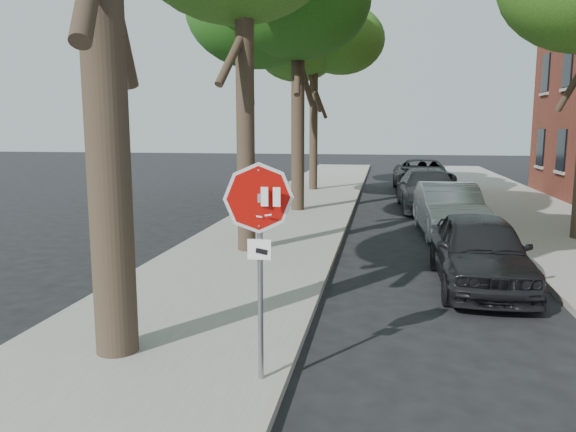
# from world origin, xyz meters

# --- Properties ---
(ground) EXTENTS (120.00, 120.00, 0.00)m
(ground) POSITION_xyz_m (0.00, 0.00, 0.00)
(ground) COLOR black
(ground) RESTS_ON ground
(sidewalk_left) EXTENTS (4.00, 55.00, 0.12)m
(sidewalk_left) POSITION_xyz_m (-2.50, 12.00, 0.06)
(sidewalk_left) COLOR gray
(sidewalk_left) RESTS_ON ground
(sidewalk_right) EXTENTS (4.00, 55.00, 0.12)m
(sidewalk_right) POSITION_xyz_m (6.00, 12.00, 0.06)
(sidewalk_right) COLOR gray
(sidewalk_right) RESTS_ON ground
(curb_left) EXTENTS (0.12, 55.00, 0.13)m
(curb_left) POSITION_xyz_m (-0.45, 12.00, 0.07)
(curb_left) COLOR #9E9384
(curb_left) RESTS_ON ground
(curb_right) EXTENTS (0.12, 55.00, 0.13)m
(curb_right) POSITION_xyz_m (3.95, 12.00, 0.07)
(curb_right) COLOR #9E9384
(curb_right) RESTS_ON ground
(stop_sign) EXTENTS (0.76, 0.34, 2.61)m
(stop_sign) POSITION_xyz_m (-0.70, -0.03, 1.95)
(stop_sign) COLOR gray
(stop_sign) RESTS_ON sidewalk_left
(tree_far) EXTENTS (5.29, 4.91, 9.33)m
(tree_far) POSITION_xyz_m (-2.72, 21.11, 7.21)
(tree_far) COLOR black
(tree_far) RESTS_ON sidewalk_left
(car_a) EXTENTS (1.71, 4.24, 1.44)m
(car_a) POSITION_xyz_m (2.60, 5.00, 0.72)
(car_a) COLOR black
(car_a) RESTS_ON ground
(car_b) EXTENTS (1.86, 4.65, 1.50)m
(car_b) POSITION_xyz_m (2.60, 10.47, 0.75)
(car_b) COLOR #A6A9AE
(car_b) RESTS_ON ground
(car_c) EXTENTS (2.36, 5.36, 1.53)m
(car_c) POSITION_xyz_m (2.37, 15.69, 0.77)
(car_c) COLOR #4A4A4F
(car_c) RESTS_ON ground
(car_d) EXTENTS (2.78, 5.79, 1.59)m
(car_d) POSITION_xyz_m (2.57, 21.49, 0.80)
(car_d) COLOR black
(car_d) RESTS_ON ground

